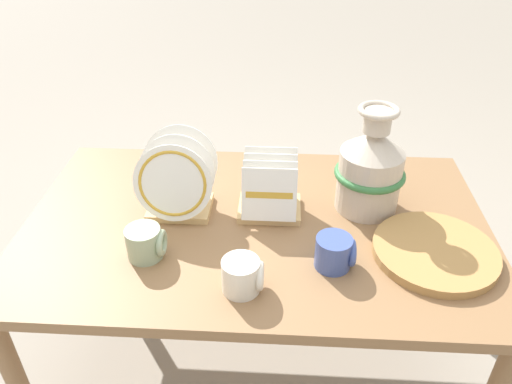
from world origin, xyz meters
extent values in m
plane|color=gray|center=(0.00, 0.00, 0.00)|extent=(14.00, 14.00, 0.00)
cube|color=olive|center=(0.00, 0.00, 0.60)|extent=(1.42, 0.87, 0.03)
cylinder|color=olive|center=(-0.66, 0.38, 0.29)|extent=(0.06, 0.06, 0.58)
cylinder|color=olive|center=(0.66, 0.38, 0.29)|extent=(0.06, 0.06, 0.58)
cylinder|color=beige|center=(0.34, 0.10, 0.71)|extent=(0.19, 0.19, 0.20)
cone|color=beige|center=(0.34, 0.10, 0.85)|extent=(0.19, 0.19, 0.07)
cylinder|color=beige|center=(0.34, 0.10, 0.91)|extent=(0.08, 0.08, 0.07)
torus|color=beige|center=(0.34, 0.10, 0.95)|extent=(0.12, 0.12, 0.02)
torus|color=#38753D|center=(0.34, 0.10, 0.74)|extent=(0.22, 0.22, 0.02)
cube|color=tan|center=(-0.24, 0.05, 0.63)|extent=(0.19, 0.15, 0.02)
cylinder|color=tan|center=(-0.31, 0.11, 0.67)|extent=(0.01, 0.01, 0.06)
cylinder|color=tan|center=(-0.17, 0.11, 0.67)|extent=(0.01, 0.01, 0.06)
cylinder|color=white|center=(-0.24, -0.02, 0.76)|extent=(0.23, 0.07, 0.23)
torus|color=gold|center=(-0.24, -0.02, 0.76)|extent=(0.20, 0.06, 0.20)
cylinder|color=white|center=(-0.24, 0.05, 0.76)|extent=(0.23, 0.07, 0.23)
cylinder|color=white|center=(-0.24, 0.11, 0.76)|extent=(0.23, 0.07, 0.23)
cube|color=tan|center=(0.04, 0.06, 0.63)|extent=(0.19, 0.15, 0.02)
cylinder|color=tan|center=(-0.03, 0.12, 0.67)|extent=(0.01, 0.01, 0.06)
cylinder|color=tan|center=(0.11, 0.12, 0.67)|extent=(0.01, 0.01, 0.06)
cube|color=white|center=(0.04, -0.01, 0.72)|extent=(0.16, 0.05, 0.16)
cube|color=white|center=(0.04, 0.04, 0.72)|extent=(0.16, 0.05, 0.16)
cube|color=white|center=(0.04, 0.08, 0.72)|extent=(0.16, 0.05, 0.16)
cube|color=white|center=(0.04, 0.12, 0.72)|extent=(0.16, 0.05, 0.16)
cube|color=gold|center=(0.04, -0.01, 0.72)|extent=(0.14, 0.01, 0.02)
cylinder|color=#AD7F47|center=(0.51, -0.13, 0.62)|extent=(0.35, 0.35, 0.01)
cylinder|color=#AD7F47|center=(0.51, -0.13, 0.63)|extent=(0.35, 0.35, 0.01)
cylinder|color=#AD7F47|center=(0.51, -0.13, 0.64)|extent=(0.35, 0.35, 0.01)
cylinder|color=silver|center=(-0.02, -0.29, 0.66)|extent=(0.10, 0.10, 0.09)
torus|color=silver|center=(0.03, -0.29, 0.66)|extent=(0.02, 0.08, 0.08)
cylinder|color=#9EB28E|center=(-0.30, -0.17, 0.66)|extent=(0.10, 0.10, 0.09)
torus|color=#9EB28E|center=(-0.25, -0.17, 0.66)|extent=(0.02, 0.08, 0.08)
cylinder|color=#42569E|center=(0.22, -0.18, 0.66)|extent=(0.10, 0.10, 0.09)
torus|color=#42569E|center=(0.27, -0.18, 0.66)|extent=(0.02, 0.08, 0.08)
camera|label=1|loc=(0.07, -1.22, 1.54)|focal=35.00mm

